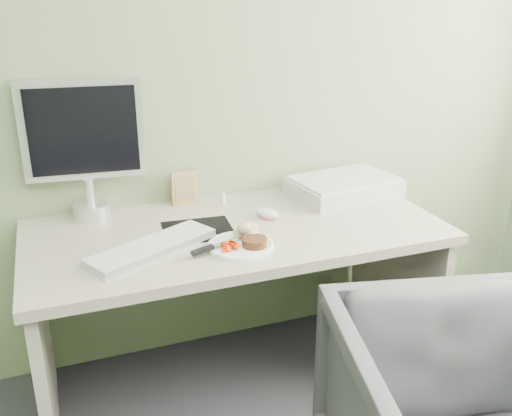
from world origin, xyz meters
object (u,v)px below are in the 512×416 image
object	(u,v)px
scanner	(343,187)
plate	(240,246)
desk	(237,269)
monitor	(84,142)

from	to	relation	value
scanner	plate	bearing A→B (deg)	-157.32
desk	scanner	xyz separation A→B (m)	(0.57, 0.19, 0.22)
plate	scanner	distance (m)	0.72
plate	monitor	size ratio (longest dim) A/B	0.43
desk	scanner	world-z (taller)	scanner
desk	monitor	xyz separation A→B (m)	(-0.52, 0.31, 0.49)
scanner	monitor	distance (m)	1.13
scanner	monitor	world-z (taller)	monitor
desk	monitor	bearing A→B (deg)	148.60
plate	scanner	xyz separation A→B (m)	(0.61, 0.37, 0.03)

